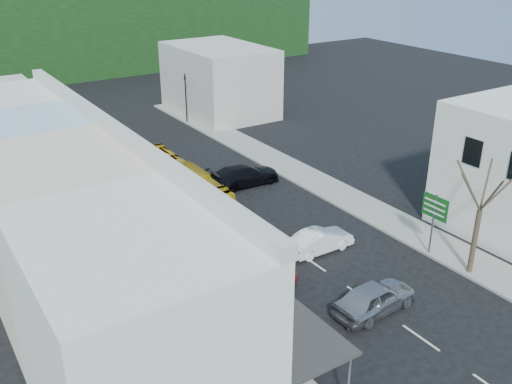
# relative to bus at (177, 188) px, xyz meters

# --- Properties ---
(ground) EXTENTS (120.00, 120.00, 0.00)m
(ground) POSITION_rel_bus_xyz_m (3.29, -10.67, -1.55)
(ground) COLOR black
(ground) RESTS_ON ground
(sidewalk_left) EXTENTS (3.00, 52.00, 0.15)m
(sidewalk_left) POSITION_rel_bus_xyz_m (-4.21, -0.67, -1.48)
(sidewalk_left) COLOR gray
(sidewalk_left) RESTS_ON ground
(sidewalk_right) EXTENTS (3.00, 52.00, 0.15)m
(sidewalk_right) POSITION_rel_bus_xyz_m (10.79, -0.67, -1.48)
(sidewalk_right) COLOR gray
(sidewalk_right) RESTS_ON ground
(shopfront_row) EXTENTS (8.25, 30.00, 8.00)m
(shopfront_row) POSITION_rel_bus_xyz_m (-9.21, -5.67, 2.45)
(shopfront_row) COLOR silver
(shopfront_row) RESTS_ON ground
(distant_block_right) EXTENTS (8.00, 12.00, 7.00)m
(distant_block_right) POSITION_rel_bus_xyz_m (14.29, 19.33, 1.95)
(distant_block_right) COLOR #B7B2A8
(distant_block_right) RESTS_ON ground
(hillside) EXTENTS (80.00, 26.00, 14.00)m
(hillside) POSITION_rel_bus_xyz_m (1.83, 54.42, 5.18)
(hillside) COLOR black
(hillside) RESTS_ON ground
(bus) EXTENTS (2.57, 11.61, 3.10)m
(bus) POSITION_rel_bus_xyz_m (0.00, 0.00, 0.00)
(bus) COLOR gold
(bus) RESTS_ON ground
(car_silver) EXTENTS (4.52, 2.13, 1.40)m
(car_silver) POSITION_rel_bus_xyz_m (2.91, -15.95, -0.85)
(car_silver) COLOR #A2A2A7
(car_silver) RESTS_ON ground
(car_white) EXTENTS (4.41, 1.83, 1.40)m
(car_white) POSITION_rel_bus_xyz_m (4.46, -9.78, -0.85)
(car_white) COLOR white
(car_white) RESTS_ON ground
(car_red) EXTENTS (4.79, 2.43, 1.40)m
(car_red) POSITION_rel_bus_xyz_m (-1.14, -11.03, -0.85)
(car_red) COLOR maroon
(car_red) RESTS_ON ground
(car_black_near) EXTENTS (4.54, 1.95, 1.40)m
(car_black_near) POSITION_rel_bus_xyz_m (6.01, 1.13, -0.85)
(car_black_near) COLOR black
(car_black_near) RESTS_ON ground
(car_black_far) EXTENTS (4.54, 2.18, 1.40)m
(car_black_far) POSITION_rel_bus_xyz_m (0.42, 8.30, -0.85)
(car_black_far) COLOR black
(car_black_far) RESTS_ON ground
(pedestrian_left) EXTENTS (0.55, 0.69, 1.70)m
(pedestrian_left) POSITION_rel_bus_xyz_m (-3.91, -10.19, -0.55)
(pedestrian_left) COLOR black
(pedestrian_left) RESTS_ON sidewalk_left
(direction_sign) EXTENTS (0.24, 1.75, 3.87)m
(direction_sign) POSITION_rel_bus_xyz_m (9.49, -13.65, 0.39)
(direction_sign) COLOR #105619
(direction_sign) RESTS_ON ground
(street_tree) EXTENTS (3.48, 3.48, 7.75)m
(street_tree) POSITION_rel_bus_xyz_m (9.78, -16.25, 2.33)
(street_tree) COLOR #372D20
(street_tree) RESTS_ON ground
(traffic_signal) EXTENTS (0.67, 1.08, 4.99)m
(traffic_signal) POSITION_rel_bus_xyz_m (9.54, 17.68, 0.95)
(traffic_signal) COLOR black
(traffic_signal) RESTS_ON ground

